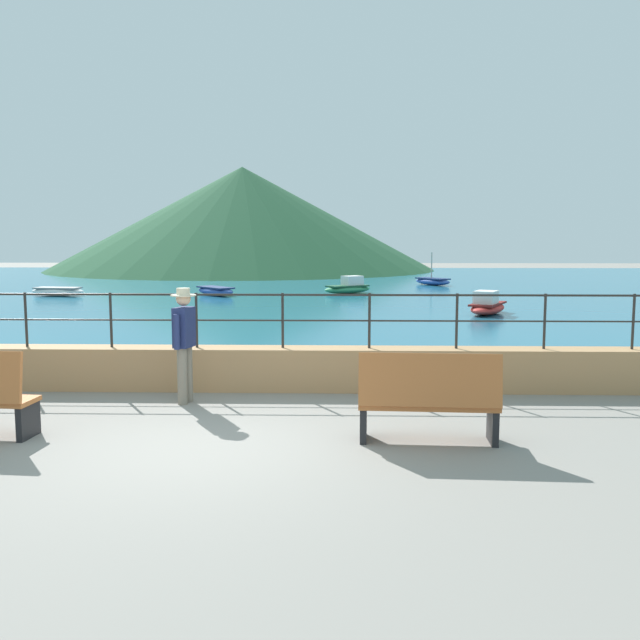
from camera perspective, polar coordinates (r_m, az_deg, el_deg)
ground_plane at (r=8.71m, az=-9.45°, el=-10.06°), size 120.00×120.00×0.00m
promenade_wall at (r=11.70m, az=-6.48°, el=-3.92°), size 20.00×0.56×0.70m
railing at (r=11.56m, az=-6.55°, el=0.76°), size 18.44×0.04×0.90m
lake_water at (r=34.15m, az=-1.15°, el=2.58°), size 64.00×44.32×0.06m
hill_main at (r=53.87m, az=-6.27°, el=8.14°), size 28.94×28.94×7.72m
bench_far at (r=8.69m, az=8.79°, el=-6.28°), size 1.73×0.64×1.13m
person_walking at (r=10.77m, az=-10.94°, el=-1.54°), size 0.38×0.56×1.75m
boat_0 at (r=31.35m, az=-20.47°, el=2.20°), size 2.41×1.22×0.36m
boat_1 at (r=22.99m, az=13.39°, el=1.12°), size 1.83×2.46×0.76m
boat_2 at (r=36.46m, az=9.11°, el=3.13°), size 2.08×2.39×1.66m
boat_3 at (r=29.99m, az=-8.46°, el=2.37°), size 2.21×2.31×0.36m
boat_4 at (r=30.64m, az=2.32°, el=2.66°), size 2.41×2.03×0.76m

